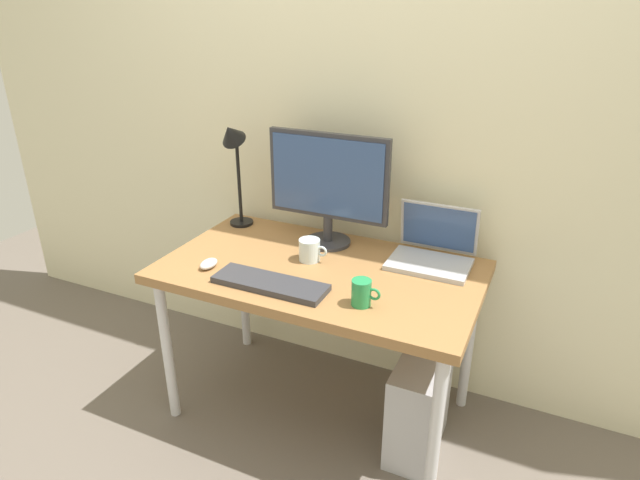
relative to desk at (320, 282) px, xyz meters
name	(u,v)px	position (x,y,z in m)	size (l,w,h in m)	color
ground_plane	(320,408)	(0.00, 0.00, -0.65)	(6.00, 6.00, 0.00)	#665B51
back_wall	(362,103)	(0.00, 0.42, 0.65)	(4.40, 0.04, 2.60)	beige
desk	(320,282)	(0.00, 0.00, 0.00)	(1.27, 0.72, 0.72)	olive
monitor	(328,183)	(-0.07, 0.23, 0.34)	(0.53, 0.20, 0.49)	#333338
laptop	(433,248)	(0.39, 0.24, 0.12)	(0.32, 0.26, 0.23)	#B2B2B7
desk_lamp	(233,151)	(-0.53, 0.23, 0.43)	(0.11, 0.16, 0.51)	black
keyboard	(270,284)	(-0.10, -0.22, 0.08)	(0.44, 0.14, 0.02)	#333338
mouse	(209,264)	(-0.40, -0.19, 0.08)	(0.06, 0.09, 0.03)	silver
coffee_mug	(362,293)	(0.25, -0.20, 0.11)	(0.11, 0.07, 0.10)	#268C4C
glass_cup	(310,250)	(-0.07, 0.04, 0.11)	(0.12, 0.09, 0.09)	silver
computer_tower	(419,406)	(0.45, -0.04, -0.44)	(0.18, 0.36, 0.42)	#B2B2B7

